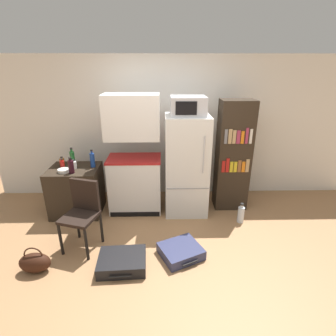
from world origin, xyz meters
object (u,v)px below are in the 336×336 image
object	(u,v)px
bottle_wine_dark	(71,166)
refrigerator	(186,166)
bowl	(64,171)
suitcase_small_flat	(122,262)
kitchen_hutch	(134,160)
bottle_milk_white	(74,165)
handbag	(35,262)
water_bottle_front	(241,214)
bottle_ketchup_red	(62,165)
suitcase_large_flat	(181,251)
microwave	(188,106)
bottle_amber_beer	(62,162)
side_table	(77,190)
bookshelf	(233,156)
bottle_blue_soda	(92,160)
bottle_green_tall	(73,158)
chair	(83,209)

from	to	relation	value
bottle_wine_dark	refrigerator	bearing A→B (deg)	6.66
bowl	suitcase_small_flat	bearing A→B (deg)	-49.36
kitchen_hutch	bottle_milk_white	distance (m)	0.92
handbag	water_bottle_front	distance (m)	2.84
kitchen_hutch	bottle_ketchup_red	distance (m)	1.09
bottle_wine_dark	suitcase_large_flat	size ratio (longest dim) A/B	0.39
microwave	bottle_amber_beer	bearing A→B (deg)	176.60
suitcase_small_flat	bottle_milk_white	bearing A→B (deg)	121.14
bottle_amber_beer	suitcase_large_flat	size ratio (longest dim) A/B	0.23
bottle_milk_white	bowl	xyz separation A→B (m)	(-0.11, -0.14, -0.04)
bottle_ketchup_red	bowl	size ratio (longest dim) A/B	0.99
side_table	suitcase_large_flat	xyz separation A→B (m)	(1.60, -1.11, -0.31)
side_table	suitcase_small_flat	xyz separation A→B (m)	(0.89, -1.30, -0.31)
bookshelf	bottle_blue_soda	xyz separation A→B (m)	(-2.21, -0.08, -0.01)
bottle_green_tall	bottle_wine_dark	size ratio (longest dim) A/B	1.24
kitchen_hutch	handbag	distance (m)	1.90
refrigerator	bottle_wine_dark	xyz separation A→B (m)	(-1.71, -0.20, 0.08)
suitcase_large_flat	suitcase_small_flat	xyz separation A→B (m)	(-0.71, -0.18, 0.01)
bottle_amber_beer	bottle_ketchup_red	size ratio (longest dim) A/B	0.86
bottle_wine_dark	chair	world-z (taller)	bottle_wine_dark
chair	bottle_wine_dark	bearing A→B (deg)	132.31
microwave	suitcase_large_flat	size ratio (longest dim) A/B	0.81
kitchen_hutch	bottle_blue_soda	distance (m)	0.64
microwave	suitcase_small_flat	distance (m)	2.26
refrigerator	bottle_green_tall	world-z (taller)	refrigerator
handbag	chair	bearing A→B (deg)	47.10
bottle_ketchup_red	water_bottle_front	distance (m)	2.83
bottle_amber_beer	bottle_ketchup_red	bearing A→B (deg)	-68.71
kitchen_hutch	microwave	size ratio (longest dim) A/B	3.71
bottle_milk_white	handbag	bearing A→B (deg)	-95.24
bottle_green_tall	water_bottle_front	size ratio (longest dim) A/B	0.95
refrigerator	bottle_ketchup_red	world-z (taller)	refrigerator
bottle_ketchup_red	bottle_milk_white	distance (m)	0.17
bookshelf	chair	bearing A→B (deg)	-155.24
kitchen_hutch	bookshelf	distance (m)	1.57
bottle_green_tall	chair	world-z (taller)	bottle_green_tall
microwave	bottle_milk_white	distance (m)	1.94
chair	handbag	world-z (taller)	chair
side_table	bottle_milk_white	bearing A→B (deg)	-24.07
side_table	microwave	xyz separation A→B (m)	(1.75, 0.02, 1.32)
bottle_amber_beer	handbag	xyz separation A→B (m)	(0.10, -1.48, -0.69)
chair	suitcase_large_flat	world-z (taller)	chair
suitcase_small_flat	water_bottle_front	xyz separation A→B (m)	(1.67, 0.93, 0.06)
kitchen_hutch	bottle_wine_dark	distance (m)	0.93
bottle_blue_soda	water_bottle_front	bearing A→B (deg)	-10.68
bookshelf	bottle_green_tall	distance (m)	2.53
kitchen_hutch	bottle_ketchup_red	world-z (taller)	kitchen_hutch
refrigerator	bowl	size ratio (longest dim) A/B	9.35
side_table	microwave	distance (m)	2.19
bottle_green_tall	handbag	size ratio (longest dim) A/B	0.84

